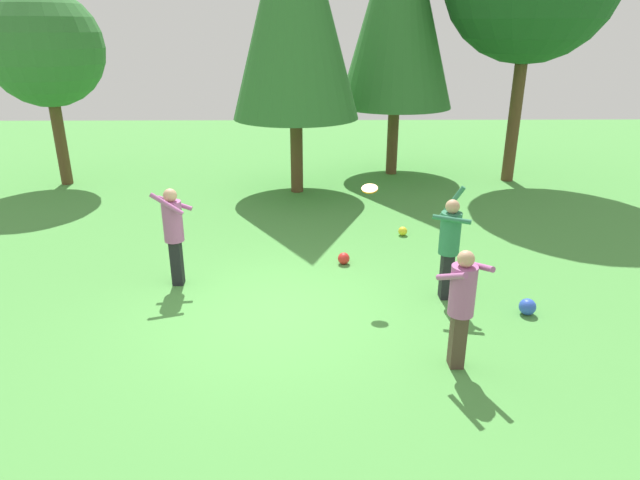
% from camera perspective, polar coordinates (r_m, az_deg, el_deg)
% --- Properties ---
extents(ground_plane, '(40.00, 40.00, 0.00)m').
position_cam_1_polar(ground_plane, '(9.01, -4.48, -7.40)').
color(ground_plane, '#4C9342').
extents(person_thrower, '(0.61, 0.58, 1.93)m').
position_cam_1_polar(person_thrower, '(9.24, 13.32, -0.04)').
color(person_thrower, black).
rests_on(person_thrower, ground_plane).
extents(person_catcher, '(0.62, 0.53, 1.77)m').
position_cam_1_polar(person_catcher, '(9.83, -15.01, 1.18)').
color(person_catcher, black).
rests_on(person_catcher, ground_plane).
extents(person_bystander, '(0.67, 0.72, 1.69)m').
position_cam_1_polar(person_bystander, '(7.39, 14.53, -6.01)').
color(person_bystander, '#4C382D').
rests_on(person_bystander, ground_plane).
extents(frisbee, '(0.33, 0.33, 0.11)m').
position_cam_1_polar(frisbee, '(9.05, 5.20, 5.35)').
color(frisbee, orange).
extents(ball_yellow, '(0.20, 0.20, 0.20)m').
position_cam_1_polar(ball_yellow, '(12.28, 8.60, 0.92)').
color(ball_yellow, yellow).
rests_on(ball_yellow, ground_plane).
extents(ball_blue, '(0.27, 0.27, 0.27)m').
position_cam_1_polar(ball_blue, '(9.43, 20.78, -6.51)').
color(ball_blue, blue).
rests_on(ball_blue, ground_plane).
extents(ball_red, '(0.23, 0.23, 0.23)m').
position_cam_1_polar(ball_red, '(10.67, 2.48, -1.93)').
color(ball_red, red).
rests_on(ball_red, ground_plane).
extents(tree_right, '(3.39, 3.39, 8.10)m').
position_cam_1_polar(tree_right, '(17.18, 8.24, 23.51)').
color(tree_right, brown).
rests_on(tree_right, ground_plane).
extents(tree_far_left, '(3.14, 3.14, 5.37)m').
position_cam_1_polar(tree_far_left, '(17.47, -26.72, 17.33)').
color(tree_far_left, brown).
rests_on(tree_far_left, ground_plane).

